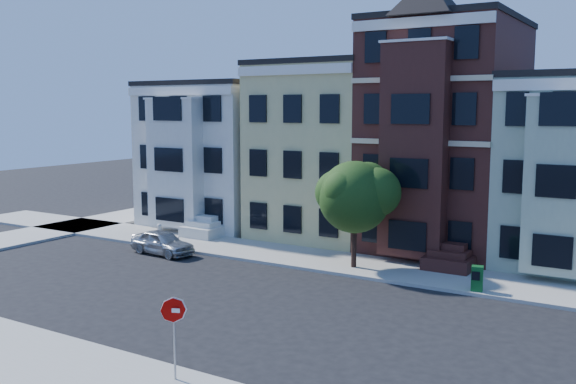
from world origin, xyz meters
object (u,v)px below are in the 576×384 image
Objects in this scene: fire_hydrant at (159,234)px; stop_sign at (174,333)px; newspaper_box at (477,278)px; parked_car at (162,242)px; street_tree at (354,202)px.

stop_sign reaches higher than fire_hydrant.
newspaper_box is at bearing 48.23° from stop_sign.
newspaper_box reaches higher than fire_hydrant.
newspaper_box is at bearing -79.43° from parked_car.
newspaper_box is 0.39× the size of stop_sign.
street_tree is 12.49m from fire_hydrant.
parked_car is (-9.99, -2.31, -2.63)m from street_tree.
fire_hydrant is (-2.19, 2.15, -0.12)m from parked_car.
fire_hydrant is (-18.26, 0.78, -0.14)m from newspaper_box.
newspaper_box is 1.38× the size of fire_hydrant.
fire_hydrant is (-12.18, -0.16, -2.75)m from street_tree.
stop_sign is (-4.78, -13.16, 0.81)m from newspaper_box.
stop_sign is at bearing -45.96° from fire_hydrant.
newspaper_box is (16.07, 1.36, 0.03)m from parked_car.
fire_hydrant is 0.28× the size of stop_sign.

